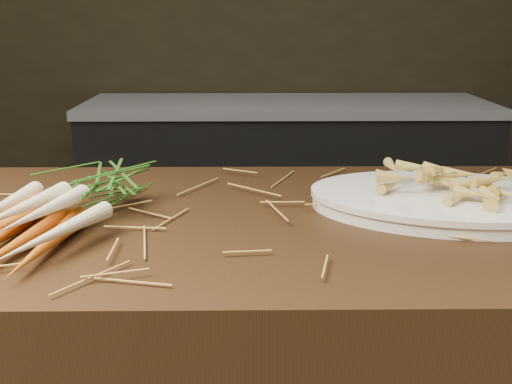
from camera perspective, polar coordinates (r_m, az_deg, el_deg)
back_counter at (r=3.00m, az=2.72°, el=0.11°), size 1.82×0.62×0.84m
straw_bedding at (r=1.06m, az=-7.25°, el=-1.66°), size 1.40×0.60×0.02m
root_veg_bunch at (r=1.05m, az=-16.57°, el=-0.58°), size 0.22×0.48×0.09m
serving_platter at (r=1.13m, az=16.78°, el=-0.95°), size 0.51×0.39×0.02m
roasted_veg_heap at (r=1.12m, az=16.93°, el=0.91°), size 0.25×0.20×0.05m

